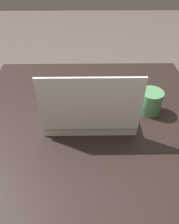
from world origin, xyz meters
TOP-DOWN VIEW (x-y plane):
  - ground_plane at (0.00, 0.00)m, footprint 8.00×8.00m
  - dining_table at (0.00, 0.00)m, footprint 0.99×0.93m
  - donut_box at (0.01, 0.01)m, footprint 0.35×0.24m
  - coffee_mug at (-0.25, -0.04)m, footprint 0.10×0.10m
  - paper_napkin at (-0.03, -0.23)m, footprint 0.17×0.13m

SIDE VIEW (x-z plane):
  - ground_plane at x=0.00m, z-range 0.00..0.00m
  - dining_table at x=0.00m, z-range 0.26..0.97m
  - paper_napkin at x=-0.03m, z-range 0.72..0.72m
  - donut_box at x=0.01m, z-range 0.63..0.89m
  - coffee_mug at x=-0.25m, z-range 0.72..0.82m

